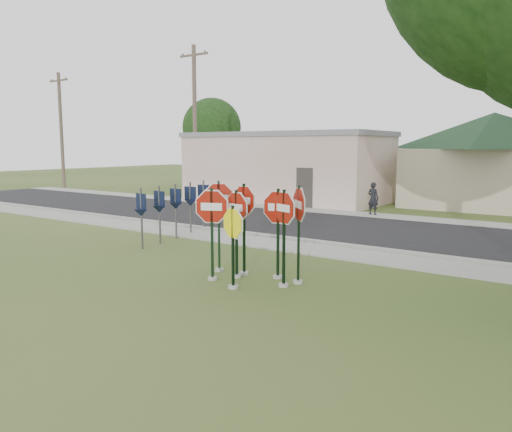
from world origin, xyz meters
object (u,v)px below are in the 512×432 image
Objects in this scene: pedestrian at (373,198)px; stop_sign_center at (236,222)px; utility_pole_near at (195,120)px; stop_sign_yellow at (233,238)px; stop_sign_left at (212,220)px.

stop_sign_center is at bearing 106.06° from pedestrian.
pedestrian is (12.16, -0.84, -4.12)m from utility_pole_near.
stop_sign_yellow is 0.85× the size of stop_sign_left.
utility_pole_near reaches higher than stop_sign_center.
utility_pole_near reaches higher than stop_sign_yellow.
utility_pole_near is at bearing 132.98° from stop_sign_left.
stop_sign_center reaches higher than stop_sign_yellow.
stop_sign_center is 0.65m from stop_sign_left.
pedestrian is at bearing 98.61° from stop_sign_yellow.
stop_sign_left is at bearing 160.95° from stop_sign_yellow.
stop_sign_yellow is at bearing -45.78° from utility_pole_near.
stop_sign_left is (-0.35, -0.55, 0.07)m from stop_sign_center.
stop_sign_yellow reaches higher than pedestrian.
utility_pole_near is at bearing 134.83° from stop_sign_center.
stop_sign_center is at bearing -45.17° from utility_pole_near.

